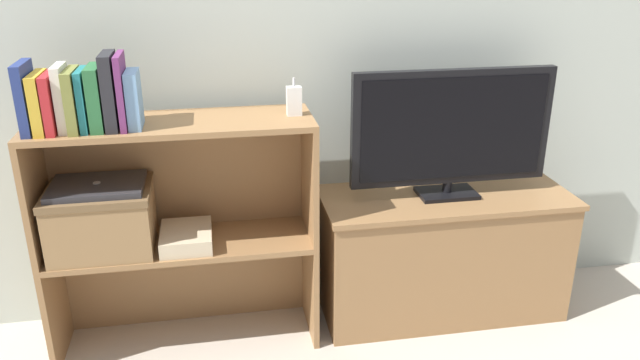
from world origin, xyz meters
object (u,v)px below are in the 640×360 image
at_px(book_teal, 84,100).
at_px(storage_basket_left, 101,217).
at_px(book_forest, 96,98).
at_px(tv, 452,130).
at_px(book_plum, 122,91).
at_px(laptop, 97,186).
at_px(book_mustard, 40,103).
at_px(book_ivory, 62,98).
at_px(book_olive, 73,100).
at_px(magazine_stack, 186,237).
at_px(book_navy, 26,98).
at_px(tv_stand, 442,253).
at_px(book_charcoal, 110,91).
at_px(book_crimson, 51,103).
at_px(book_skyblue, 134,99).
at_px(baby_monitor, 294,101).

bearing_deg(book_teal, storage_basket_left, 96.42).
bearing_deg(book_forest, tv, 3.62).
bearing_deg(book_plum, laptop, 165.20).
xyz_separation_m(book_mustard, book_ivory, (0.07, 0.00, 0.01)).
xyz_separation_m(book_olive, magazine_stack, (0.30, 0.01, -0.51)).
bearing_deg(book_navy, tv_stand, 3.16).
distance_m(book_navy, book_plum, 0.28).
bearing_deg(book_mustard, book_navy, 180.00).
bearing_deg(tv_stand, book_navy, -176.84).
height_order(book_teal, book_charcoal, book_charcoal).
relative_size(book_ivory, book_plum, 0.88).
xyz_separation_m(tv_stand, book_plum, (-1.13, -0.08, 0.72)).
bearing_deg(book_teal, tv_stand, 3.58).
bearing_deg(book_forest, magazine_stack, 3.22).
relative_size(book_crimson, book_skyblue, 1.01).
bearing_deg(book_olive, book_navy, 180.00).
bearing_deg(storage_basket_left, book_charcoal, -20.50).
height_order(book_olive, book_teal, book_olive).
bearing_deg(book_crimson, book_forest, 0.00).
xyz_separation_m(tv_stand, book_mustard, (-1.38, -0.08, 0.69)).
bearing_deg(book_forest, book_navy, 180.00).
relative_size(book_navy, book_plum, 0.93).
xyz_separation_m(book_crimson, book_charcoal, (0.18, 0.00, 0.03)).
height_order(book_mustard, magazine_stack, book_mustard).
distance_m(storage_basket_left, magazine_stack, 0.29).
height_order(book_crimson, storage_basket_left, book_crimson).
height_order(tv_stand, book_teal, book_teal).
relative_size(book_teal, book_forest, 0.95).
relative_size(tv, book_navy, 3.48).
bearing_deg(book_plum, book_olive, 180.00).
distance_m(tv_stand, book_plum, 1.34).
bearing_deg(book_forest, tv_stand, 3.70).
distance_m(book_olive, book_plum, 0.15).
height_order(book_ivory, laptop, book_ivory).
relative_size(book_ivory, book_forest, 1.03).
bearing_deg(book_ivory, book_skyblue, -0.00).
height_order(tv_stand, laptop, laptop).
xyz_separation_m(storage_basket_left, magazine_stack, (0.28, -0.02, -0.09)).
xyz_separation_m(book_plum, baby_monitor, (0.55, 0.05, -0.07)).
relative_size(book_ivory, baby_monitor, 1.60).
xyz_separation_m(book_olive, book_skyblue, (0.18, -0.00, -0.01)).
relative_size(book_forest, laptop, 0.65).
relative_size(tv_stand, book_charcoal, 4.05).
bearing_deg(book_crimson, magazine_stack, 2.05).
distance_m(book_olive, baby_monitor, 0.70).
relative_size(book_teal, magazine_stack, 0.88).
height_order(tv, book_ivory, book_ivory).
distance_m(tv_stand, book_olive, 1.46).
distance_m(book_ivory, book_skyblue, 0.21).
bearing_deg(book_teal, book_charcoal, 0.00).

